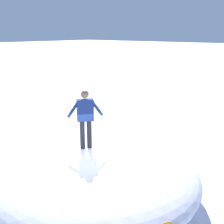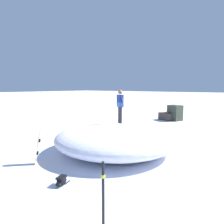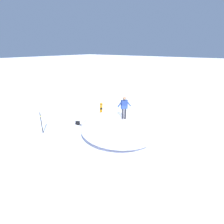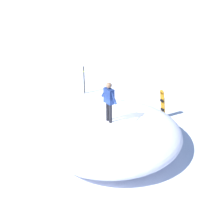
# 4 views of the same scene
# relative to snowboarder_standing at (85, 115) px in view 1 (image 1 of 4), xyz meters

# --- Properties ---
(ground) EXTENTS (240.00, 240.00, 0.00)m
(ground) POSITION_rel_snowboarder_standing_xyz_m (-0.55, -0.62, -2.44)
(ground) COLOR white
(snow_mound) EXTENTS (8.34, 8.36, 1.45)m
(snow_mound) POSITION_rel_snowboarder_standing_xyz_m (-0.02, -0.30, -1.71)
(snow_mound) COLOR white
(snow_mound) RESTS_ON ground
(snowboarder_standing) EXTENTS (0.87, 0.69, 1.70)m
(snowboarder_standing) POSITION_rel_snowboarder_standing_xyz_m (0.00, 0.00, 0.00)
(snowboarder_standing) COLOR black
(snowboarder_standing) RESTS_ON snow_mound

